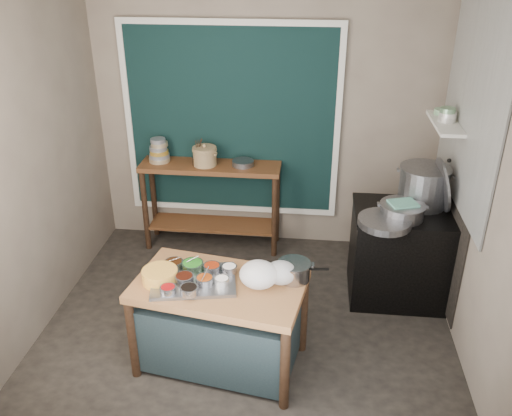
# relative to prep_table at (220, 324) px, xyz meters

# --- Properties ---
(floor) EXTENTS (3.50, 3.00, 0.02)m
(floor) POSITION_rel_prep_table_xyz_m (0.15, 0.54, -0.39)
(floor) COLOR #2F2923
(floor) RESTS_ON ground
(back_wall) EXTENTS (3.50, 0.02, 2.80)m
(back_wall) POSITION_rel_prep_table_xyz_m (0.15, 2.05, 1.02)
(back_wall) COLOR #786C5C
(back_wall) RESTS_ON floor
(left_wall) EXTENTS (0.02, 3.00, 2.80)m
(left_wall) POSITION_rel_prep_table_xyz_m (-1.61, 0.54, 1.02)
(left_wall) COLOR #786C5C
(left_wall) RESTS_ON floor
(right_wall) EXTENTS (0.02, 3.00, 2.80)m
(right_wall) POSITION_rel_prep_table_xyz_m (1.91, 0.54, 1.02)
(right_wall) COLOR #786C5C
(right_wall) RESTS_ON floor
(curtain_panel) EXTENTS (2.10, 0.02, 1.90)m
(curtain_panel) POSITION_rel_prep_table_xyz_m (-0.20, 2.01, 0.98)
(curtain_panel) COLOR black
(curtain_panel) RESTS_ON back_wall
(curtain_frame) EXTENTS (2.22, 0.03, 2.02)m
(curtain_frame) POSITION_rel_prep_table_xyz_m (-0.20, 2.00, 0.98)
(curtain_frame) COLOR beige
(curtain_frame) RESTS_ON back_wall
(tile_panel) EXTENTS (0.02, 1.70, 1.70)m
(tile_panel) POSITION_rel_prep_table_xyz_m (1.89, 1.09, 1.48)
(tile_panel) COLOR #B2B2AA
(tile_panel) RESTS_ON right_wall
(soot_patch) EXTENTS (0.01, 1.30, 1.30)m
(soot_patch) POSITION_rel_prep_table_xyz_m (1.89, 1.19, 0.32)
(soot_patch) COLOR black
(soot_patch) RESTS_ON right_wall
(wall_shelf) EXTENTS (0.22, 0.70, 0.03)m
(wall_shelf) POSITION_rel_prep_table_xyz_m (1.78, 1.39, 1.23)
(wall_shelf) COLOR beige
(wall_shelf) RESTS_ON right_wall
(prep_table) EXTENTS (1.35, 0.92, 0.75)m
(prep_table) POSITION_rel_prep_table_xyz_m (0.00, 0.00, 0.00)
(prep_table) COLOR brown
(prep_table) RESTS_ON floor
(back_counter) EXTENTS (1.45, 0.40, 0.95)m
(back_counter) POSITION_rel_prep_table_xyz_m (-0.40, 1.82, 0.10)
(back_counter) COLOR #552D18
(back_counter) RESTS_ON floor
(stove_block) EXTENTS (0.90, 0.68, 0.85)m
(stove_block) POSITION_rel_prep_table_xyz_m (1.50, 1.09, 0.05)
(stove_block) COLOR black
(stove_block) RESTS_ON floor
(stove_top) EXTENTS (0.92, 0.69, 0.03)m
(stove_top) POSITION_rel_prep_table_xyz_m (1.50, 1.09, 0.49)
(stove_top) COLOR black
(stove_top) RESTS_ON stove_block
(condiment_tray) EXTENTS (0.69, 0.55, 0.03)m
(condiment_tray) POSITION_rel_prep_table_xyz_m (-0.19, -0.01, 0.39)
(condiment_tray) COLOR gray
(condiment_tray) RESTS_ON prep_table
(condiment_bowls) EXTENTS (0.58, 0.45, 0.07)m
(condiment_bowls) POSITION_rel_prep_table_xyz_m (-0.21, 0.01, 0.43)
(condiment_bowls) COLOR gray
(condiment_bowls) RESTS_ON condiment_tray
(yellow_basin) EXTENTS (0.34, 0.34, 0.10)m
(yellow_basin) POSITION_rel_prep_table_xyz_m (-0.44, -0.03, 0.43)
(yellow_basin) COLOR gold
(yellow_basin) RESTS_ON prep_table
(saucepan) EXTENTS (0.29, 0.29, 0.14)m
(saucepan) POSITION_rel_prep_table_xyz_m (0.55, 0.12, 0.45)
(saucepan) COLOR gray
(saucepan) RESTS_ON prep_table
(plastic_bag_a) EXTENTS (0.35, 0.32, 0.21)m
(plastic_bag_a) POSITION_rel_prep_table_xyz_m (0.30, -0.01, 0.48)
(plastic_bag_a) COLOR white
(plastic_bag_a) RESTS_ON prep_table
(plastic_bag_b) EXTENTS (0.28, 0.25, 0.18)m
(plastic_bag_b) POSITION_rel_prep_table_xyz_m (0.45, 0.06, 0.46)
(plastic_bag_b) COLOR white
(plastic_bag_b) RESTS_ON prep_table
(bowl_stack) EXTENTS (0.22, 0.22, 0.25)m
(bowl_stack) POSITION_rel_prep_table_xyz_m (-0.94, 1.85, 0.68)
(bowl_stack) COLOR tan
(bowl_stack) RESTS_ON back_counter
(utensil_cup) EXTENTS (0.18, 0.18, 0.08)m
(utensil_cup) POSITION_rel_prep_table_xyz_m (-0.51, 1.80, 0.62)
(utensil_cup) COLOR gray
(utensil_cup) RESTS_ON back_counter
(ceramic_crock) EXTENTS (0.34, 0.34, 0.17)m
(ceramic_crock) POSITION_rel_prep_table_xyz_m (-0.45, 1.80, 0.66)
(ceramic_crock) COLOR olive
(ceramic_crock) RESTS_ON back_counter
(wide_bowl) EXTENTS (0.28, 0.28, 0.06)m
(wide_bowl) POSITION_rel_prep_table_xyz_m (-0.06, 1.82, 0.60)
(wide_bowl) COLOR gray
(wide_bowl) RESTS_ON back_counter
(stock_pot) EXTENTS (0.56, 0.56, 0.36)m
(stock_pot) POSITION_rel_prep_table_xyz_m (1.64, 1.24, 0.69)
(stock_pot) COLOR gray
(stock_pot) RESTS_ON stove_top
(pot_lid) EXTENTS (0.14, 0.49, 0.48)m
(pot_lid) POSITION_rel_prep_table_xyz_m (1.78, 1.16, 0.74)
(pot_lid) COLOR gray
(pot_lid) RESTS_ON stove_top
(steamer) EXTENTS (0.42, 0.42, 0.13)m
(steamer) POSITION_rel_prep_table_xyz_m (1.43, 0.97, 0.57)
(steamer) COLOR gray
(steamer) RESTS_ON stove_top
(green_cloth) EXTENTS (0.27, 0.24, 0.02)m
(green_cloth) POSITION_rel_prep_table_xyz_m (1.43, 0.97, 0.64)
(green_cloth) COLOR #5BA496
(green_cloth) RESTS_ON steamer
(shallow_pan) EXTENTS (0.53, 0.53, 0.06)m
(shallow_pan) POSITION_rel_prep_table_xyz_m (1.27, 0.81, 0.53)
(shallow_pan) COLOR gray
(shallow_pan) RESTS_ON stove_top
(shelf_bowl_stack) EXTENTS (0.15, 0.15, 0.12)m
(shelf_bowl_stack) POSITION_rel_prep_table_xyz_m (1.78, 1.40, 1.30)
(shelf_bowl_stack) COLOR silver
(shelf_bowl_stack) RESTS_ON wall_shelf
(shelf_bowl_green) EXTENTS (0.16, 0.16, 0.05)m
(shelf_bowl_green) POSITION_rel_prep_table_xyz_m (1.78, 1.61, 1.26)
(shelf_bowl_green) COLOR gray
(shelf_bowl_green) RESTS_ON wall_shelf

